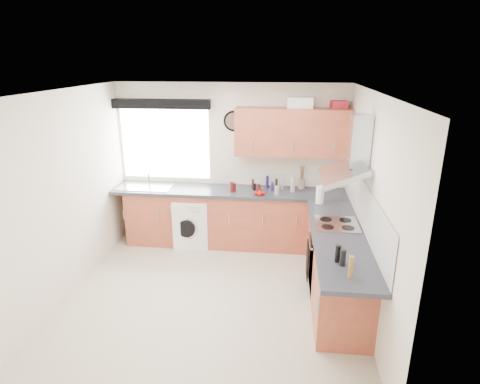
# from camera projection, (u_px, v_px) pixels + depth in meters

# --- Properties ---
(ground_plane) EXTENTS (3.60, 3.60, 0.00)m
(ground_plane) POSITION_uv_depth(u_px,v_px,m) (213.00, 295.00, 5.06)
(ground_plane) COLOR beige
(ceiling) EXTENTS (3.60, 3.60, 0.02)m
(ceiling) POSITION_uv_depth(u_px,v_px,m) (208.00, 92.00, 4.26)
(ceiling) COLOR white
(ceiling) RESTS_ON wall_back
(wall_back) EXTENTS (3.60, 0.02, 2.50)m
(wall_back) POSITION_uv_depth(u_px,v_px,m) (231.00, 164.00, 6.36)
(wall_back) COLOR silver
(wall_back) RESTS_ON ground_plane
(wall_front) EXTENTS (3.60, 0.02, 2.50)m
(wall_front) POSITION_uv_depth(u_px,v_px,m) (167.00, 285.00, 2.96)
(wall_front) COLOR silver
(wall_front) RESTS_ON ground_plane
(wall_left) EXTENTS (0.02, 3.60, 2.50)m
(wall_left) POSITION_uv_depth(u_px,v_px,m) (64.00, 197.00, 4.85)
(wall_left) COLOR silver
(wall_left) RESTS_ON ground_plane
(wall_right) EXTENTS (0.02, 3.60, 2.50)m
(wall_right) POSITION_uv_depth(u_px,v_px,m) (369.00, 208.00, 4.47)
(wall_right) COLOR silver
(wall_right) RESTS_ON ground_plane
(window) EXTENTS (1.40, 0.02, 1.10)m
(window) POSITION_uv_depth(u_px,v_px,m) (165.00, 144.00, 6.36)
(window) COLOR white
(window) RESTS_ON wall_back
(window_blind) EXTENTS (1.50, 0.18, 0.14)m
(window_blind) POSITION_uv_depth(u_px,v_px,m) (161.00, 104.00, 6.08)
(window_blind) COLOR black
(window_blind) RESTS_ON wall_back
(splashback) EXTENTS (0.01, 3.00, 0.54)m
(splashback) POSITION_uv_depth(u_px,v_px,m) (363.00, 205.00, 4.78)
(splashback) COLOR white
(splashback) RESTS_ON wall_right
(base_cab_back) EXTENTS (3.00, 0.58, 0.86)m
(base_cab_back) POSITION_uv_depth(u_px,v_px,m) (223.00, 218.00, 6.35)
(base_cab_back) COLOR #99442D
(base_cab_back) RESTS_ON ground_plane
(base_cab_corner) EXTENTS (0.60, 0.60, 0.86)m
(base_cab_corner) POSITION_uv_depth(u_px,v_px,m) (325.00, 223.00, 6.18)
(base_cab_corner) COLOR #99442D
(base_cab_corner) RESTS_ON ground_plane
(base_cab_right) EXTENTS (0.58, 2.10, 0.86)m
(base_cab_right) POSITION_uv_depth(u_px,v_px,m) (336.00, 265.00, 4.90)
(base_cab_right) COLOR #99442D
(base_cab_right) RESTS_ON ground_plane
(worktop_back) EXTENTS (3.60, 0.62, 0.05)m
(worktop_back) POSITION_uv_depth(u_px,v_px,m) (229.00, 191.00, 6.19)
(worktop_back) COLOR #272830
(worktop_back) RESTS_ON base_cab_back
(worktop_right) EXTENTS (0.62, 2.42, 0.05)m
(worktop_right) POSITION_uv_depth(u_px,v_px,m) (339.00, 237.00, 4.62)
(worktop_right) COLOR #272830
(worktop_right) RESTS_ON base_cab_right
(sink) EXTENTS (0.84, 0.46, 0.10)m
(sink) POSITION_uv_depth(u_px,v_px,m) (145.00, 184.00, 6.31)
(sink) COLOR #A7B0B8
(sink) RESTS_ON worktop_back
(oven) EXTENTS (0.56, 0.58, 0.85)m
(oven) POSITION_uv_depth(u_px,v_px,m) (334.00, 260.00, 5.05)
(oven) COLOR black
(oven) RESTS_ON ground_plane
(hob_plate) EXTENTS (0.52, 0.52, 0.01)m
(hob_plate) POSITION_uv_depth(u_px,v_px,m) (337.00, 224.00, 4.89)
(hob_plate) COLOR #A7B0B8
(hob_plate) RESTS_ON worktop_right
(extractor_hood) EXTENTS (0.52, 0.78, 0.66)m
(extractor_hood) POSITION_uv_depth(u_px,v_px,m) (351.00, 156.00, 4.61)
(extractor_hood) COLOR #A7B0B8
(extractor_hood) RESTS_ON wall_right
(upper_cabinets) EXTENTS (1.70, 0.35, 0.70)m
(upper_cabinets) POSITION_uv_depth(u_px,v_px,m) (293.00, 132.00, 5.92)
(upper_cabinets) COLOR #99442D
(upper_cabinets) RESTS_ON wall_back
(washing_machine) EXTENTS (0.62, 0.61, 0.77)m
(washing_machine) POSITION_uv_depth(u_px,v_px,m) (190.00, 222.00, 6.32)
(washing_machine) COLOR white
(washing_machine) RESTS_ON ground_plane
(wall_clock) EXTENTS (0.32, 0.04, 0.32)m
(wall_clock) POSITION_uv_depth(u_px,v_px,m) (234.00, 121.00, 6.12)
(wall_clock) COLOR black
(wall_clock) RESTS_ON wall_back
(casserole) EXTENTS (0.39, 0.29, 0.15)m
(casserole) POSITION_uv_depth(u_px,v_px,m) (301.00, 102.00, 5.86)
(casserole) COLOR white
(casserole) RESTS_ON upper_cabinets
(storage_box) EXTENTS (0.25, 0.21, 0.10)m
(storage_box) POSITION_uv_depth(u_px,v_px,m) (339.00, 104.00, 5.81)
(storage_box) COLOR red
(storage_box) RESTS_ON upper_cabinets
(utensil_pot) EXTENTS (0.12, 0.12, 0.15)m
(utensil_pot) POSITION_uv_depth(u_px,v_px,m) (302.00, 184.00, 6.23)
(utensil_pot) COLOR gray
(utensil_pot) RESTS_ON worktop_back
(kitchen_roll) EXTENTS (0.14, 0.14, 0.25)m
(kitchen_roll) POSITION_uv_depth(u_px,v_px,m) (320.00, 195.00, 5.58)
(kitchen_roll) COLOR white
(kitchen_roll) RESTS_ON worktop_right
(tomato_cluster) EXTENTS (0.16, 0.16, 0.06)m
(tomato_cluster) POSITION_uv_depth(u_px,v_px,m) (260.00, 193.00, 5.93)
(tomato_cluster) COLOR #B50902
(tomato_cluster) RESTS_ON worktop_back
(jar_0) EXTENTS (0.06, 0.06, 0.16)m
(jar_0) POSITION_uv_depth(u_px,v_px,m) (232.00, 187.00, 6.05)
(jar_0) COLOR #5E1413
(jar_0) RESTS_ON worktop_back
(jar_1) EXTENTS (0.07, 0.07, 0.13)m
(jar_1) POSITION_uv_depth(u_px,v_px,m) (277.00, 190.00, 5.96)
(jar_1) COLOR #9F9187
(jar_1) RESTS_ON worktop_back
(jar_2) EXTENTS (0.05, 0.05, 0.19)m
(jar_2) POSITION_uv_depth(u_px,v_px,m) (267.00, 182.00, 6.24)
(jar_2) COLOR #1B164B
(jar_2) RESTS_ON worktop_back
(jar_3) EXTENTS (0.04, 0.04, 0.22)m
(jar_3) POSITION_uv_depth(u_px,v_px,m) (282.00, 182.00, 6.18)
(jar_3) COLOR #AC9F92
(jar_3) RESTS_ON worktop_back
(jar_4) EXTENTS (0.07, 0.07, 0.23)m
(jar_4) POSITION_uv_depth(u_px,v_px,m) (293.00, 184.00, 6.05)
(jar_4) COLOR #A6988E
(jar_4) RESTS_ON worktop_back
(jar_5) EXTENTS (0.04, 0.04, 0.18)m
(jar_5) POSITION_uv_depth(u_px,v_px,m) (276.00, 184.00, 6.14)
(jar_5) COLOR black
(jar_5) RESTS_ON worktop_back
(jar_6) EXTENTS (0.04, 0.04, 0.16)m
(jar_6) POSITION_uv_depth(u_px,v_px,m) (253.00, 184.00, 6.20)
(jar_6) COLOR #3F161B
(jar_6) RESTS_ON worktop_back
(jar_7) EXTENTS (0.06, 0.06, 0.12)m
(jar_7) POSITION_uv_depth(u_px,v_px,m) (234.00, 187.00, 6.12)
(jar_7) COLOR #521114
(jar_7) RESTS_ON worktop_back
(jar_8) EXTENTS (0.07, 0.07, 0.11)m
(jar_8) POSITION_uv_depth(u_px,v_px,m) (258.00, 188.00, 6.09)
(jar_8) COLOR #3E1617
(jar_8) RESTS_ON worktop_back
(jar_9) EXTENTS (0.04, 0.04, 0.11)m
(jar_9) POSITION_uv_depth(u_px,v_px,m) (255.00, 187.00, 6.15)
(jar_9) COLOR black
(jar_9) RESTS_ON worktop_back
(jar_10) EXTENTS (0.05, 0.05, 0.14)m
(jar_10) POSITION_uv_depth(u_px,v_px,m) (272.00, 186.00, 6.12)
(jar_10) COLOR navy
(jar_10) RESTS_ON worktop_back
(bottle_0) EXTENTS (0.05, 0.05, 0.22)m
(bottle_0) POSITION_uv_depth(u_px,v_px,m) (351.00, 267.00, 3.69)
(bottle_0) COLOR olive
(bottle_0) RESTS_ON worktop_right
(bottle_1) EXTENTS (0.06, 0.06, 0.17)m
(bottle_1) POSITION_uv_depth(u_px,v_px,m) (343.00, 258.00, 3.91)
(bottle_1) COLOR black
(bottle_1) RESTS_ON worktop_right
(bottle_2) EXTENTS (0.06, 0.06, 0.18)m
(bottle_2) POSITION_uv_depth(u_px,v_px,m) (338.00, 254.00, 3.98)
(bottle_2) COLOR black
(bottle_2) RESTS_ON worktop_right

